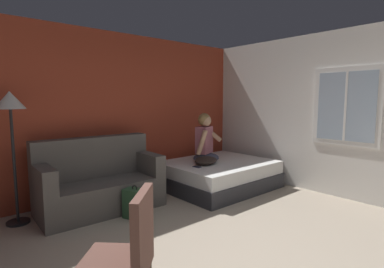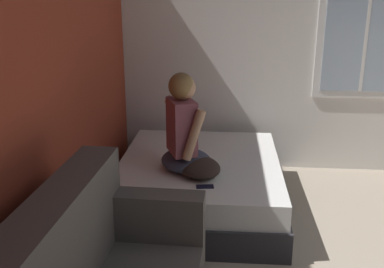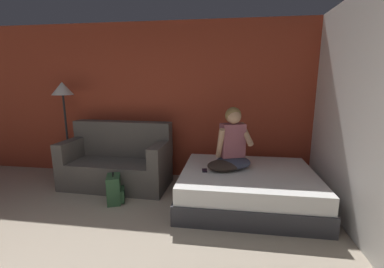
% 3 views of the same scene
% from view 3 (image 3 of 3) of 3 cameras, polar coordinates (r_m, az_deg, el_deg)
% --- Properties ---
extents(wall_back_accent, '(10.72, 0.16, 2.70)m').
position_cam_3_polar(wall_back_accent, '(4.76, -9.96, 7.14)').
color(wall_back_accent, '#993823').
rests_on(wall_back_accent, ground).
extents(bed, '(1.88, 1.54, 0.48)m').
position_cam_3_polar(bed, '(3.79, 12.17, -11.48)').
color(bed, '#2D2D33').
rests_on(bed, ground).
extents(couch, '(1.73, 0.88, 1.04)m').
position_cam_3_polar(couch, '(4.47, -16.07, -5.94)').
color(couch, '#514C47').
rests_on(couch, ground).
extents(person_seated, '(0.65, 0.60, 0.88)m').
position_cam_3_polar(person_seated, '(3.71, 9.04, -2.10)').
color(person_seated, '#383D51').
rests_on(person_seated, bed).
extents(backpack, '(0.31, 0.34, 0.46)m').
position_cam_3_polar(backpack, '(3.90, -16.80, -11.74)').
color(backpack, '#2D5133').
rests_on(backpack, ground).
extents(throw_pillow, '(0.58, 0.51, 0.14)m').
position_cam_3_polar(throw_pillow, '(3.66, 7.12, -6.92)').
color(throw_pillow, '#2D231E').
rests_on(throw_pillow, bed).
extents(cell_phone, '(0.09, 0.15, 0.01)m').
position_cam_3_polar(cell_phone, '(3.63, 2.81, -8.08)').
color(cell_phone, black).
rests_on(cell_phone, bed).
extents(floor_lamp, '(0.36, 0.36, 1.70)m').
position_cam_3_polar(floor_lamp, '(4.97, -26.70, 7.18)').
color(floor_lamp, black).
rests_on(floor_lamp, ground).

